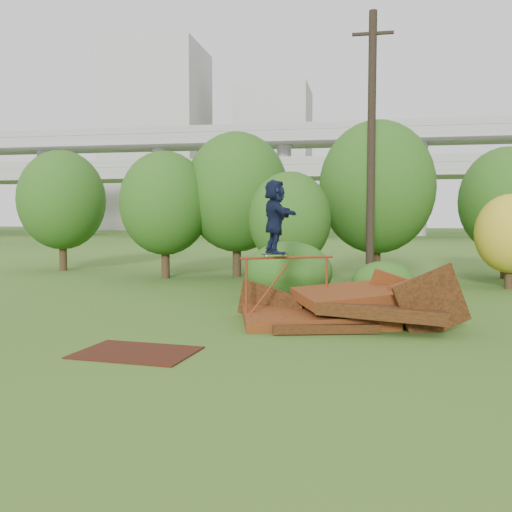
% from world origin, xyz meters
% --- Properties ---
extents(ground, '(240.00, 240.00, 0.00)m').
position_xyz_m(ground, '(0.00, 0.00, 0.00)').
color(ground, '#2D5116').
rests_on(ground, ground).
extents(scrap_pile, '(5.63, 3.10, 1.83)m').
position_xyz_m(scrap_pile, '(1.40, 1.60, 0.37)').
color(scrap_pile, '#4C190D').
rests_on(scrap_pile, ground).
extents(grind_rail, '(2.16, 1.07, 1.62)m').
position_xyz_m(grind_rail, '(0.03, 1.73, 1.16)').
color(grind_rail, maroon).
rests_on(grind_rail, ground).
extents(skateboard, '(0.68, 0.45, 0.07)m').
position_xyz_m(skateboard, '(-0.26, 1.60, 1.68)').
color(skateboard, black).
rests_on(skateboard, grind_rail).
extents(skater, '(1.23, 1.71, 1.78)m').
position_xyz_m(skater, '(-0.26, 1.60, 2.58)').
color(skater, black).
rests_on(skater, skateboard).
extents(flat_plate, '(2.32, 1.76, 0.03)m').
position_xyz_m(flat_plate, '(-2.36, -1.96, 0.01)').
color(flat_plate, '#37160B').
rests_on(flat_plate, ground).
extents(tree_0, '(3.76, 3.76, 5.31)m').
position_xyz_m(tree_0, '(-6.31, 10.70, 3.14)').
color(tree_0, black).
rests_on(tree_0, ground).
extents(tree_1, '(4.44, 4.44, 6.17)m').
position_xyz_m(tree_1, '(-3.50, 11.83, 3.61)').
color(tree_1, black).
rests_on(tree_1, ground).
extents(tree_2, '(2.99, 2.99, 4.21)m').
position_xyz_m(tree_2, '(-0.78, 8.48, 2.48)').
color(tree_2, black).
rests_on(tree_2, ground).
extents(tree_3, '(4.63, 4.63, 6.42)m').
position_xyz_m(tree_3, '(2.35, 11.44, 3.75)').
color(tree_3, black).
rests_on(tree_3, ground).
extents(tree_4, '(2.46, 2.46, 3.39)m').
position_xyz_m(tree_4, '(6.99, 9.63, 1.97)').
color(tree_4, black).
rests_on(tree_4, ground).
extents(tree_5, '(3.89, 3.89, 5.46)m').
position_xyz_m(tree_5, '(7.65, 13.15, 3.22)').
color(tree_5, black).
rests_on(tree_5, ground).
extents(tree_6, '(4.10, 4.10, 5.73)m').
position_xyz_m(tree_6, '(-12.29, 13.01, 3.36)').
color(tree_6, black).
rests_on(tree_6, ground).
extents(shrub_left, '(2.65, 2.44, 1.83)m').
position_xyz_m(shrub_left, '(-0.37, 5.19, 0.92)').
color(shrub_left, '#154A13').
rests_on(shrub_left, ground).
extents(shrub_right, '(1.83, 1.68, 1.30)m').
position_xyz_m(shrub_right, '(2.43, 4.82, 0.65)').
color(shrub_right, '#154A13').
rests_on(shrub_right, ground).
extents(utility_pole, '(1.40, 0.28, 9.58)m').
position_xyz_m(utility_pole, '(2.07, 8.28, 4.86)').
color(utility_pole, black).
rests_on(utility_pole, ground).
extents(freeway_overpass, '(160.00, 15.00, 13.70)m').
position_xyz_m(freeway_overpass, '(0.00, 62.92, 10.32)').
color(freeway_overpass, gray).
rests_on(freeway_overpass, ground).
extents(building_left, '(18.00, 16.00, 35.00)m').
position_xyz_m(building_left, '(-38.00, 95.00, 17.50)').
color(building_left, '#9E9E99').
rests_on(building_left, ground).
extents(building_right, '(14.00, 14.00, 28.00)m').
position_xyz_m(building_right, '(-16.00, 102.00, 14.00)').
color(building_right, '#9E9E99').
rests_on(building_right, ground).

